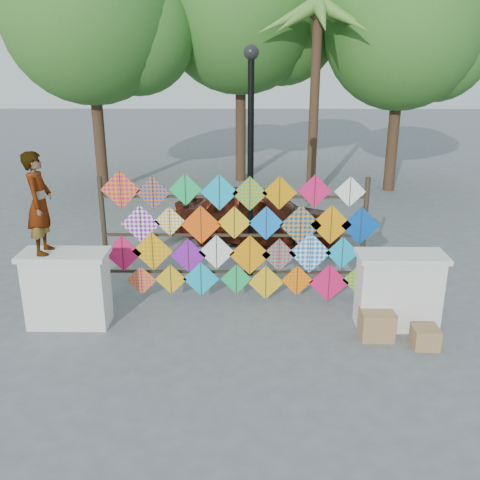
{
  "coord_description": "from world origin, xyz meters",
  "views": [
    {
      "loc": [
        0.23,
        -8.18,
        4.22
      ],
      "look_at": [
        0.12,
        0.6,
        1.23
      ],
      "focal_mm": 40.0,
      "sensor_mm": 36.0,
      "label": 1
    }
  ],
  "objects_px": {
    "kite_rack": "(239,238)",
    "vendor_woman": "(39,203)",
    "lamppost": "(251,143)",
    "sedan": "(259,215)"
  },
  "relations": [
    {
      "from": "lamppost",
      "to": "kite_rack",
      "type": "bearing_deg",
      "value": -98.85
    },
    {
      "from": "kite_rack",
      "to": "lamppost",
      "type": "xyz_separation_m",
      "value": [
        0.2,
        1.27,
        1.48
      ]
    },
    {
      "from": "kite_rack",
      "to": "vendor_woman",
      "type": "xyz_separation_m",
      "value": [
        -3.09,
        -0.93,
        0.88
      ]
    },
    {
      "from": "vendor_woman",
      "to": "sedan",
      "type": "distance_m",
      "value": 5.71
    },
    {
      "from": "kite_rack",
      "to": "lamppost",
      "type": "bearing_deg",
      "value": 81.15
    },
    {
      "from": "kite_rack",
      "to": "sedan",
      "type": "height_order",
      "value": "kite_rack"
    },
    {
      "from": "sedan",
      "to": "lamppost",
      "type": "xyz_separation_m",
      "value": [
        -0.22,
        -2.08,
        2.01
      ]
    },
    {
      "from": "lamppost",
      "to": "sedan",
      "type": "bearing_deg",
      "value": 84.04
    },
    {
      "from": "sedan",
      "to": "lamppost",
      "type": "height_order",
      "value": "lamppost"
    },
    {
      "from": "vendor_woman",
      "to": "sedan",
      "type": "bearing_deg",
      "value": -43.3
    }
  ]
}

